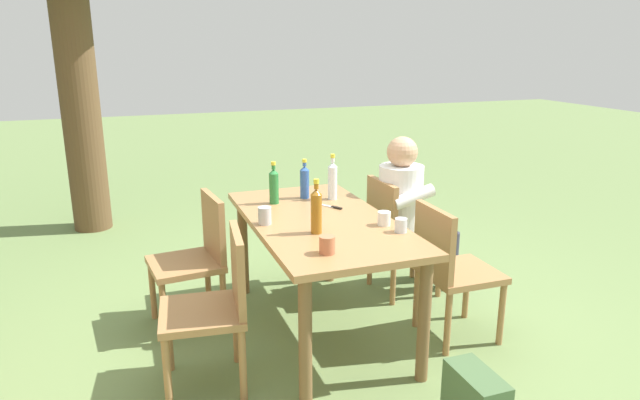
{
  "coord_description": "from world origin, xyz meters",
  "views": [
    {
      "loc": [
        -3.15,
        1.13,
        1.82
      ],
      "look_at": [
        0.0,
        0.0,
        0.88
      ],
      "focal_mm": 31.76,
      "sensor_mm": 36.0,
      "label": 1
    }
  ],
  "objects": [
    {
      "name": "chair_far_right",
      "position": [
        0.37,
        0.72,
        0.49
      ],
      "size": [
        0.49,
        0.49,
        0.87
      ],
      "color": "#A37547",
      "rests_on": "ground_plane"
    },
    {
      "name": "chair_far_left",
      "position": [
        -0.37,
        0.72,
        0.49
      ],
      "size": [
        0.49,
        0.49,
        0.87
      ],
      "color": "#A37547",
      "rests_on": "ground_plane"
    },
    {
      "name": "bottle_clear",
      "position": [
        0.39,
        -0.23,
        0.9
      ],
      "size": [
        0.06,
        0.06,
        0.32
      ],
      "color": "white",
      "rests_on": "dining_table"
    },
    {
      "name": "person_in_white_shirt",
      "position": [
        0.36,
        -0.83,
        0.66
      ],
      "size": [
        0.47,
        0.62,
        1.18
      ],
      "color": "white",
      "rests_on": "ground_plane"
    },
    {
      "name": "chair_near_right",
      "position": [
        0.36,
        -0.72,
        0.49
      ],
      "size": [
        0.45,
        0.45,
        0.87
      ],
      "color": "#A37547",
      "rests_on": "ground_plane"
    },
    {
      "name": "bottle_blue",
      "position": [
        0.49,
        -0.06,
        0.88
      ],
      "size": [
        0.06,
        0.06,
        0.28
      ],
      "color": "#2D56A3",
      "rests_on": "dining_table"
    },
    {
      "name": "chair_near_left",
      "position": [
        -0.36,
        -0.72,
        0.49
      ],
      "size": [
        0.44,
        0.44,
        0.87
      ],
      "color": "#A37547",
      "rests_on": "ground_plane"
    },
    {
      "name": "cup_steel",
      "position": [
        0.01,
        0.35,
        0.82
      ],
      "size": [
        0.08,
        0.08,
        0.11
      ],
      "primitive_type": "cylinder",
      "color": "#B2B7BC",
      "rests_on": "dining_table"
    },
    {
      "name": "ground_plane",
      "position": [
        0.0,
        0.0,
        0.0
      ],
      "size": [
        24.0,
        24.0,
        0.0
      ],
      "primitive_type": "plane",
      "color": "#6B844C"
    },
    {
      "name": "table_knife",
      "position": [
        0.22,
        -0.15,
        0.77
      ],
      "size": [
        0.22,
        0.14,
        0.01
      ],
      "color": "silver",
      "rests_on": "dining_table"
    },
    {
      "name": "cup_glass",
      "position": [
        -0.4,
        -0.35,
        0.8
      ],
      "size": [
        0.07,
        0.07,
        0.08
      ],
      "primitive_type": "cylinder",
      "color": "silver",
      "rests_on": "dining_table"
    },
    {
      "name": "dining_table",
      "position": [
        0.0,
        0.0,
        0.66
      ],
      "size": [
        1.61,
        0.84,
        0.76
      ],
      "color": "#A37547",
      "rests_on": "ground_plane"
    },
    {
      "name": "cup_terracotta",
      "position": [
        -0.58,
        0.17,
        0.81
      ],
      "size": [
        0.08,
        0.08,
        0.09
      ],
      "primitive_type": "cylinder",
      "color": "#BC6B47",
      "rests_on": "dining_table"
    },
    {
      "name": "cup_white",
      "position": [
        -0.25,
        -0.32,
        0.8
      ],
      "size": [
        0.08,
        0.08,
        0.08
      ],
      "primitive_type": "cylinder",
      "color": "white",
      "rests_on": "dining_table"
    },
    {
      "name": "bottle_green",
      "position": [
        0.43,
        0.18,
        0.89
      ],
      "size": [
        0.06,
        0.06,
        0.29
      ],
      "color": "#287A38",
      "rests_on": "dining_table"
    },
    {
      "name": "bottle_amber",
      "position": [
        -0.25,
        0.11,
        0.9
      ],
      "size": [
        0.06,
        0.06,
        0.32
      ],
      "color": "#996019",
      "rests_on": "dining_table"
    }
  ]
}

